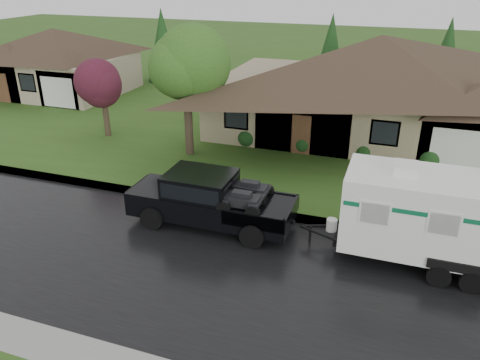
% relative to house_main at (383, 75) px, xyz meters
% --- Properties ---
extents(ground, '(140.00, 140.00, 0.00)m').
position_rel_house_main_xyz_m(ground, '(-2.29, -13.84, -3.59)').
color(ground, '#2F5219').
rests_on(ground, ground).
extents(road, '(140.00, 8.00, 0.01)m').
position_rel_house_main_xyz_m(road, '(-2.29, -15.84, -3.59)').
color(road, black).
rests_on(road, ground).
extents(curb, '(140.00, 0.50, 0.15)m').
position_rel_house_main_xyz_m(curb, '(-2.29, -11.59, -3.52)').
color(curb, gray).
rests_on(curb, ground).
extents(lawn, '(140.00, 26.00, 0.15)m').
position_rel_house_main_xyz_m(lawn, '(-2.29, 1.16, -3.52)').
color(lawn, '#2F5219').
rests_on(lawn, ground).
extents(house_main, '(19.44, 10.80, 6.90)m').
position_rel_house_main_xyz_m(house_main, '(0.00, 0.00, 0.00)').
color(house_main, gray).
rests_on(house_main, lawn).
extents(house_far, '(10.80, 8.64, 5.80)m').
position_rel_house_main_xyz_m(house_far, '(-24.07, 2.02, -0.62)').
color(house_far, tan).
rests_on(house_far, lawn).
extents(tree_left_green, '(3.87, 3.87, 6.41)m').
position_rel_house_main_xyz_m(tree_left_green, '(-9.06, -6.73, 1.01)').
color(tree_left_green, '#382B1E').
rests_on(tree_left_green, lawn).
extents(tree_red, '(2.61, 2.61, 4.32)m').
position_rel_house_main_xyz_m(tree_red, '(-14.83, -5.66, -0.45)').
color(tree_red, '#382B1E').
rests_on(tree_red, lawn).
extents(shrub_row, '(13.60, 1.00, 1.00)m').
position_rel_house_main_xyz_m(shrub_row, '(-0.29, -4.54, -2.94)').
color(shrub_row, '#143814').
rests_on(shrub_row, lawn).
extents(pickup_truck, '(6.33, 2.41, 2.11)m').
position_rel_house_main_xyz_m(pickup_truck, '(-5.35, -13.04, -2.46)').
color(pickup_truck, black).
rests_on(pickup_truck, ground).
extents(travel_trailer, '(7.81, 2.74, 3.50)m').
position_rel_house_main_xyz_m(travel_trailer, '(3.47, -13.04, -1.73)').
color(travel_trailer, white).
rests_on(travel_trailer, ground).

